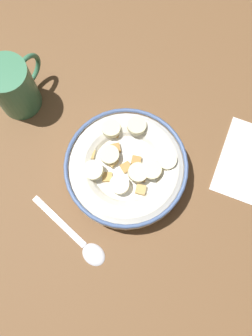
{
  "coord_description": "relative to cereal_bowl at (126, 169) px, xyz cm",
  "views": [
    {
      "loc": [
        -12.43,
        -8.32,
        57.54
      ],
      "look_at": [
        0.0,
        0.0,
        3.0
      ],
      "focal_mm": 39.27,
      "sensor_mm": 36.0,
      "label": 1
    }
  ],
  "objects": [
    {
      "name": "cereal_bowl",
      "position": [
        0.0,
        0.0,
        0.0
      ],
      "size": [
        18.88,
        18.88,
        5.45
      ],
      "color": "silver",
      "rests_on": "ground_plane"
    },
    {
      "name": "ground_plane",
      "position": [
        -0.02,
        -0.01,
        -3.53
      ],
      "size": [
        90.33,
        90.33,
        2.0
      ],
      "primitive_type": "cube",
      "color": "brown"
    },
    {
      "name": "spoon",
      "position": [
        -13.15,
        -0.88,
        -2.19
      ],
      "size": [
        4.27,
        15.08,
        0.8
      ],
      "color": "silver",
      "rests_on": "ground_plane"
    },
    {
      "name": "coffee_mug",
      "position": [
        0.79,
        21.79,
        2.45
      ],
      "size": [
        10.06,
        6.87,
        9.96
      ],
      "color": "#3F7F59",
      "rests_on": "ground_plane"
    },
    {
      "name": "folded_napkin",
      "position": [
        12.5,
        -15.02,
        -2.38
      ],
      "size": [
        14.78,
        10.73,
        0.3
      ],
      "primitive_type": "cube",
      "rotation": [
        0.0,
        0.0,
        0.22
      ],
      "color": "white",
      "rests_on": "ground_plane"
    }
  ]
}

